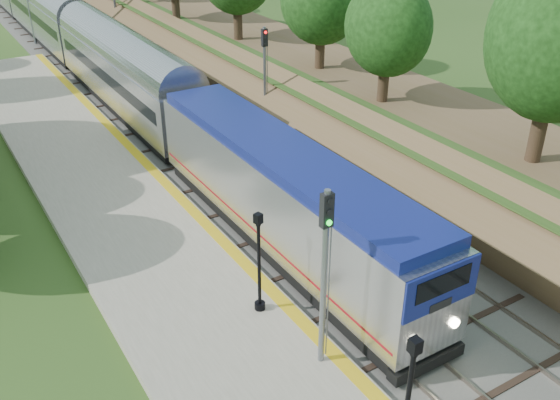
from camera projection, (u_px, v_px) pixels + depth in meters
trackbed at (60, 29)px, 63.97m from camera, size 9.50×170.00×0.28m
platform at (149, 246)px, 27.64m from camera, size 6.40×68.00×0.38m
yellow_stripe at (207, 225)px, 28.85m from camera, size 0.55×68.00×0.01m
embankment at (136, 1)px, 66.88m from camera, size 10.64×170.00×11.70m
lamppost_far at (259, 268)px, 22.62m from camera, size 0.41×0.41×4.12m
signal_platform at (325, 262)px, 19.18m from camera, size 0.38×0.30×6.49m
signal_farside at (265, 69)px, 37.96m from camera, size 0.36×0.28×6.49m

